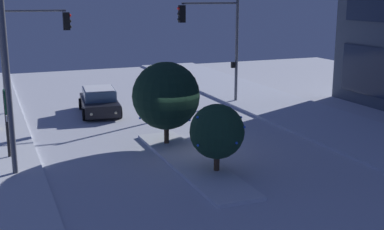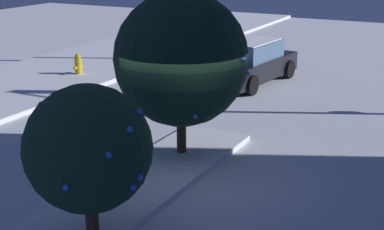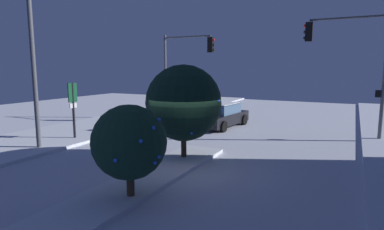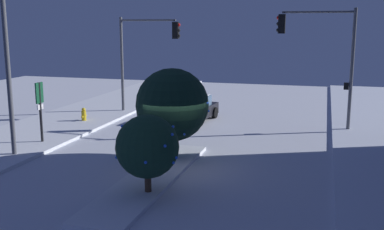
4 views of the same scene
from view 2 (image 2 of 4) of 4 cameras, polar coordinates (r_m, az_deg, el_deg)
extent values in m
plane|color=silver|center=(12.85, -0.42, -5.25)|extent=(52.00, 52.00, 0.00)
cube|color=silver|center=(11.30, -7.20, -8.24)|extent=(9.00, 1.80, 0.14)
cube|color=black|center=(20.49, 5.40, 4.66)|extent=(4.56, 2.38, 0.66)
cube|color=slate|center=(20.37, 5.45, 6.34)|extent=(2.54, 1.97, 0.60)
cube|color=white|center=(20.31, 5.48, 7.26)|extent=(2.35, 1.83, 0.04)
sphere|color=#F9E5B2|center=(18.30, 3.92, 3.11)|extent=(0.16, 0.16, 0.16)
sphere|color=#F9E5B2|center=(18.96, 0.50, 3.63)|extent=(0.16, 0.16, 0.16)
cylinder|color=black|center=(18.85, 5.86, 2.95)|extent=(0.68, 0.29, 0.66)
cylinder|color=black|center=(19.78, 0.96, 3.70)|extent=(0.68, 0.29, 0.66)
cylinder|color=black|center=(21.40, 9.48, 4.48)|extent=(0.68, 0.29, 0.66)
cylinder|color=black|center=(22.22, 4.98, 5.10)|extent=(0.68, 0.29, 0.66)
cylinder|color=gold|center=(21.59, -11.12, 4.55)|extent=(0.26, 0.26, 0.70)
sphere|color=gold|center=(21.51, -11.18, 5.64)|extent=(0.22, 0.22, 0.22)
cylinder|color=gold|center=(21.72, -10.83, 4.74)|extent=(0.12, 0.10, 0.10)
cylinder|color=gold|center=(21.45, -11.42, 4.55)|extent=(0.12, 0.10, 0.10)
cylinder|color=#473323|center=(9.85, -9.80, -10.24)|extent=(0.22, 0.22, 0.78)
sphere|color=#193823|center=(9.34, -10.19, -3.26)|extent=(2.08, 2.08, 2.08)
sphere|color=blue|center=(8.83, -5.84, -7.10)|extent=(0.10, 0.10, 0.10)
sphere|color=blue|center=(8.55, -6.15, -1.45)|extent=(0.10, 0.10, 0.10)
sphere|color=blue|center=(9.60, -14.62, 1.01)|extent=(0.10, 0.10, 0.10)
sphere|color=blue|center=(8.34, -8.22, -3.92)|extent=(0.10, 0.10, 0.10)
sphere|color=blue|center=(8.83, -5.16, -6.14)|extent=(0.10, 0.10, 0.10)
sphere|color=blue|center=(8.95, -5.25, 0.33)|extent=(0.10, 0.10, 0.10)
sphere|color=blue|center=(8.53, -12.28, -6.98)|extent=(0.10, 0.10, 0.10)
sphere|color=blue|center=(9.77, -15.72, -4.84)|extent=(0.10, 0.10, 0.10)
cylinder|color=#473323|center=(13.31, -1.04, -2.08)|extent=(0.22, 0.22, 1.03)
sphere|color=black|center=(12.84, -1.08, 5.52)|extent=(3.01, 3.01, 3.01)
sphere|color=blue|center=(13.92, -2.45, 1.18)|extent=(0.10, 0.10, 0.10)
sphere|color=blue|center=(12.72, 5.58, 4.11)|extent=(0.10, 0.10, 0.10)
sphere|color=blue|center=(13.79, -4.93, 2.17)|extent=(0.10, 0.10, 0.10)
sphere|color=blue|center=(12.00, 0.32, -0.17)|extent=(0.10, 0.10, 0.10)
sphere|color=blue|center=(12.14, 5.14, 5.55)|extent=(0.10, 0.10, 0.10)
camera|label=1|loc=(16.43, -100.50, 3.36)|focal=47.42mm
camera|label=3|loc=(1.16, 3.62, -70.76)|focal=30.02mm
camera|label=4|loc=(6.51, -152.72, -8.79)|focal=43.05mm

